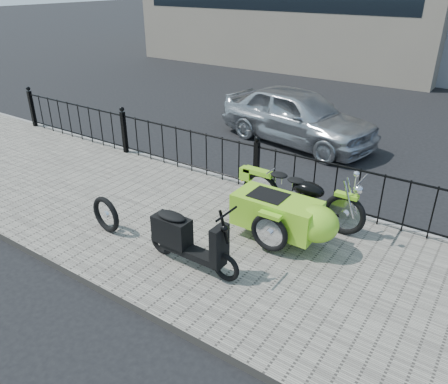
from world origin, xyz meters
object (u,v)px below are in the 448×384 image
Objects in this scene: spare_tire at (106,214)px; sedan_car at (298,116)px; scooter at (186,239)px; motorcycle_sidecar at (291,212)px.

sedan_car is (0.49, 5.82, 0.27)m from spare_tire.
scooter is 2.55× the size of spare_tire.
spare_tire is at bearing -174.59° from sedan_car.
motorcycle_sidecar reaches higher than spare_tire.
sedan_car reaches higher than scooter.
motorcycle_sidecar is 1.48× the size of scooter.
motorcycle_sidecar is 0.56× the size of sedan_car.
motorcycle_sidecar is at bearing 29.93° from spare_tire.
sedan_car is (-1.11, 5.79, 0.16)m from scooter.
spare_tire is 5.84m from sedan_car.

